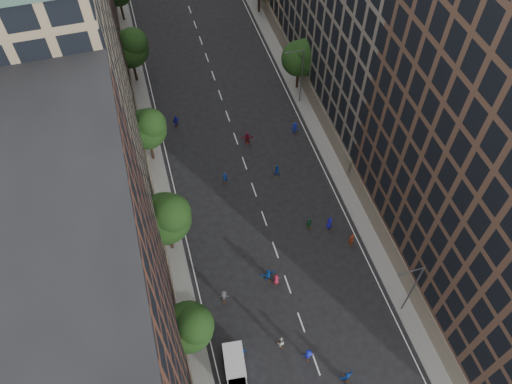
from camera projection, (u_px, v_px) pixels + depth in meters
ground at (237, 141)px, 66.91m from camera, size 240.00×240.00×0.00m
sidewalk_left at (140, 120)px, 69.22m from camera, size 4.00×105.00×0.15m
sidewalk_right at (303, 88)px, 73.20m from camera, size 4.00×105.00×0.15m
bldg_left_a at (72, 341)px, 34.96m from camera, size 14.00×22.00×30.00m
bldg_left_b at (51, 96)px, 47.31m from camera, size 14.00×26.00×34.00m
tree_left_1 at (190, 326)px, 45.47m from camera, size 4.80×4.80×8.21m
tree_left_2 at (167, 217)px, 51.79m from camera, size 5.60×5.60×9.45m
tree_left_3 at (148, 128)px, 60.37m from camera, size 5.00×5.00×8.58m
tree_left_4 at (130, 47)px, 69.44m from camera, size 5.40×5.40×9.08m
tree_right_a at (301, 57)px, 68.88m from camera, size 5.00×5.00×8.39m
streetlamp_near at (411, 287)px, 48.24m from camera, size 2.64×0.22×9.06m
streetlamp_far at (300, 74)px, 67.42m from camera, size 2.64×0.22×9.06m
cargo_van at (235, 367)px, 47.54m from camera, size 2.50×4.54×2.32m
skater_3 at (308, 355)px, 48.61m from camera, size 1.21×0.87×1.68m
skater_4 at (243, 352)px, 48.87m from camera, size 0.94×0.47×1.54m
skater_5 at (347, 377)px, 47.40m from camera, size 1.54×0.72×1.60m
skater_6 at (276, 279)px, 53.65m from camera, size 0.84×0.65×1.53m
skater_7 at (351, 239)px, 56.48m from camera, size 0.73×0.53×1.88m
skater_8 at (280, 342)px, 49.37m from camera, size 1.02×0.91×1.72m
skater_9 at (224, 296)px, 52.41m from camera, size 1.14×0.80×1.61m
skater_10 at (309, 223)px, 57.86m from camera, size 1.12×0.80×1.77m
skater_11 at (268, 275)px, 53.78m from camera, size 1.75×0.70×1.84m
skater_12 at (329, 223)px, 57.89m from camera, size 1.01×0.84×1.76m
skater_13 at (225, 178)px, 61.99m from camera, size 0.74×0.62×1.72m
skater_14 at (276, 171)px, 62.65m from camera, size 0.93×0.76×1.80m
skater_15 at (295, 129)px, 67.10m from camera, size 1.34×1.10×1.80m
skater_16 at (176, 122)px, 67.91m from camera, size 1.12×0.66×1.80m
skater_17 at (247, 139)px, 65.91m from camera, size 1.83×0.76×1.91m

